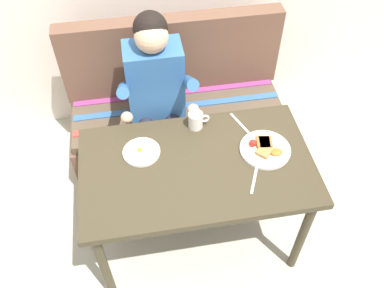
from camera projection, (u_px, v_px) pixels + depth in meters
name	position (u px, v px, depth m)	size (l,w,h in m)	color
ground_plane	(196.00, 235.00, 2.68)	(8.00, 8.00, 0.00)	#AFB09E
table	(197.00, 174.00, 2.19)	(1.20, 0.70, 0.73)	#3B3221
couch	(177.00, 116.00, 2.93)	(1.44, 0.56, 1.00)	brown
person	(156.00, 90.00, 2.49)	(0.45, 0.61, 1.21)	#305F99
plate_breakfast	(265.00, 149.00, 2.18)	(0.27, 0.27, 0.05)	white
plate_eggs	(141.00, 152.00, 2.17)	(0.20, 0.20, 0.04)	white
coffee_mug	(196.00, 120.00, 2.27)	(0.12, 0.08, 0.10)	white
fork	(254.00, 180.00, 2.06)	(0.01, 0.17, 0.01)	silver
knife	(241.00, 125.00, 2.31)	(0.01, 0.20, 0.01)	silver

